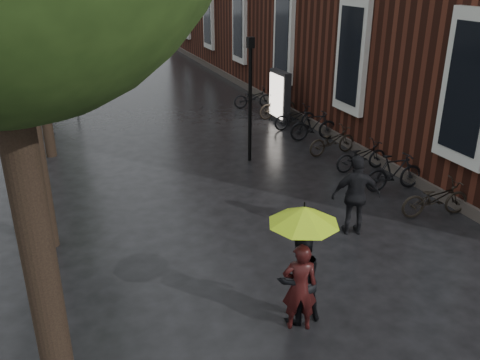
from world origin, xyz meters
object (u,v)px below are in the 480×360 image
pedestrian_walking (356,196)px  lamp_post (250,88)px  person_burgundy (300,287)px  person_black (299,279)px  ad_lightbox (279,97)px  parked_bicycles (325,135)px

pedestrian_walking → lamp_post: lamp_post is taller
person_burgundy → person_black: (0.08, 0.18, 0.02)m
ad_lightbox → lamp_post: (-2.67, -3.59, 1.29)m
parked_bicycles → ad_lightbox: bearing=91.6°
ad_lightbox → person_burgundy: bearing=-114.7°
ad_lightbox → parked_bicycles: bearing=-89.8°
ad_lightbox → lamp_post: size_ratio=0.53×
person_black → ad_lightbox: size_ratio=0.82×
parked_bicycles → ad_lightbox: 3.44m
person_burgundy → parked_bicycles: size_ratio=0.13×
person_burgundy → ad_lightbox: (4.88, 11.29, 0.20)m
person_burgundy → parked_bicycles: person_burgundy is taller
parked_bicycles → person_burgundy: bearing=-122.2°
person_burgundy → ad_lightbox: 12.30m
person_black → parked_bicycles: 9.14m
person_burgundy → ad_lightbox: bearing=-93.4°
person_black → pedestrian_walking: (2.59, 2.33, 0.11)m
person_burgundy → pedestrian_walking: (2.67, 2.51, 0.13)m
pedestrian_walking → lamp_post: (-0.46, 5.19, 1.36)m
pedestrian_walking → parked_bicycles: pedestrian_walking is taller
person_black → ad_lightbox: ad_lightbox is taller
person_burgundy → parked_bicycles: (4.97, 7.90, -0.32)m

